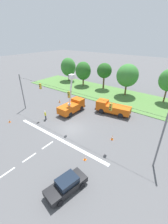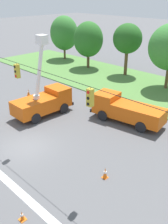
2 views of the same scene
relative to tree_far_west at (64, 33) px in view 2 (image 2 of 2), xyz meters
name	(u,v)px [view 2 (image 2 of 2)]	position (x,y,z in m)	size (l,w,h in m)	color
ground_plane	(27,147)	(19.72, -21.13, -4.50)	(200.00, 200.00, 0.00)	#565659
grass_verge	(152,90)	(19.72, -3.13, -4.45)	(56.00, 12.00, 0.10)	#517F3D
signal_gantry	(21,93)	(19.68, -21.13, -0.07)	(26.20, 0.33, 7.20)	slate
tree_far_west	(64,33)	(0.00, 0.00, 0.00)	(4.94, 4.57, 7.37)	brown
tree_west	(88,39)	(7.00, -1.25, -0.10)	(4.49, 4.44, 7.03)	brown
tree_centre	(128,39)	(13.48, -0.26, 0.62)	(4.01, 3.92, 7.17)	brown
utility_truck_bucket_lift	(44,101)	(15.84, -16.48, -3.08)	(2.56, 5.92, 7.55)	#D6560F
utility_truck_support_near	(126,109)	(22.43, -12.20, -3.28)	(7.01, 3.23, 2.37)	#D6560F
traffic_cone_foreground_left	(28,92)	(10.38, -14.65, -4.13)	(0.36, 0.36, 0.75)	orange
traffic_cone_mid_left	(22,216)	(25.63, -25.34, -4.23)	(0.36, 0.36, 0.59)	orange
traffic_cone_near_bucket	(105,173)	(26.44, -19.63, -4.13)	(0.36, 0.36, 0.76)	orange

